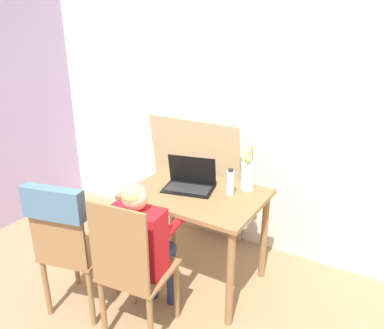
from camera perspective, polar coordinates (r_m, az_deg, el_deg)
The scene contains 9 objects.
wall_back at distance 3.07m, azimuth 10.95°, elevation 8.64°, with size 6.40×0.05×2.50m.
dining_table at distance 2.73m, azimuth 0.74°, elevation -6.45°, with size 0.94×0.69×0.74m.
chair_occupied at distance 2.35m, azimuth -9.12°, elevation -15.62°, with size 0.44×0.44×0.97m.
chair_spare at distance 2.52m, azimuth -18.84°, elevation -9.66°, with size 0.49×0.51×0.98m.
person_seated at distance 2.36m, azimuth -7.60°, elevation -11.23°, with size 0.39×0.46×1.03m.
laptop at distance 2.73m, azimuth -0.31°, elevation -2.53°, with size 0.40×0.31×0.23m.
flower_vase at distance 2.72m, azimuth 8.51°, elevation -1.55°, with size 0.10×0.10×0.34m.
water_bottle at distance 2.63m, azimuth 5.85°, elevation -2.73°, with size 0.06×0.06×0.19m.
cardboard_panel at distance 3.39m, azimuth 0.58°, elevation -2.13°, with size 0.88×0.17×1.11m.
Camera 1 is at (1.04, -0.60, 1.88)m, focal length 35.00 mm.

